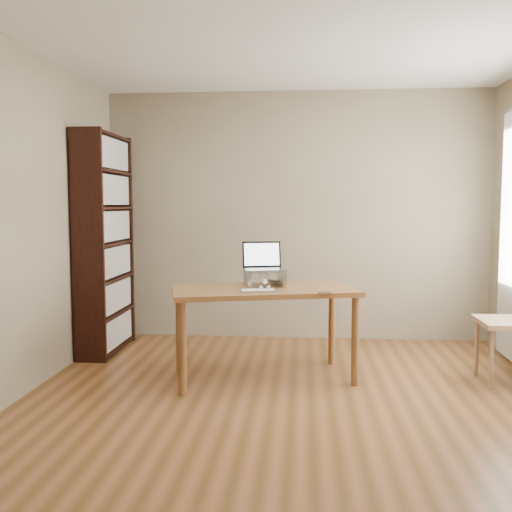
% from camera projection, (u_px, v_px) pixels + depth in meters
% --- Properties ---
extents(room, '(4.04, 4.54, 2.64)m').
position_uv_depth(room, '(297.00, 223.00, 3.78)').
color(room, '#553716').
rests_on(room, ground).
extents(bookshelf, '(0.30, 0.90, 2.10)m').
position_uv_depth(bookshelf, '(105.00, 243.00, 5.49)').
color(bookshelf, black).
rests_on(bookshelf, ground).
extents(desk, '(1.60, 1.07, 0.75)m').
position_uv_depth(desk, '(264.00, 299.00, 4.63)').
color(desk, brown).
rests_on(desk, ground).
extents(laptop_stand, '(0.32, 0.25, 0.13)m').
position_uv_depth(laptop_stand, '(264.00, 276.00, 4.69)').
color(laptop_stand, '#BCBEC1').
rests_on(laptop_stand, desk).
extents(laptop, '(0.37, 0.35, 0.23)m').
position_uv_depth(laptop, '(265.00, 263.00, 4.74)').
color(laptop, '#BCBEC1').
rests_on(laptop, laptop_stand).
extents(keyboard, '(0.29, 0.17, 0.02)m').
position_uv_depth(keyboard, '(258.00, 291.00, 4.40)').
color(keyboard, '#BCBEC1').
rests_on(keyboard, desk).
extents(coaster, '(0.11, 0.11, 0.01)m').
position_uv_depth(coaster, '(325.00, 293.00, 4.34)').
color(coaster, brown).
rests_on(coaster, desk).
extents(cat, '(0.23, 0.47, 0.14)m').
position_uv_depth(cat, '(265.00, 279.00, 4.72)').
color(cat, '#4B413B').
rests_on(cat, desk).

